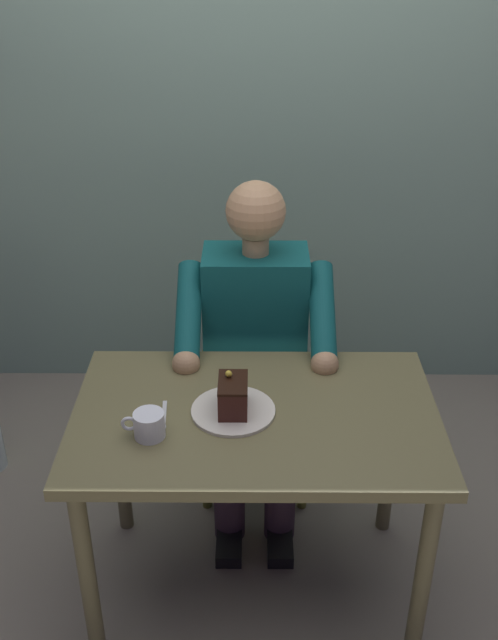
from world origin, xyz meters
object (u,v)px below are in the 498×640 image
seated_person (255,351)px  dessert_spoon (163,420)px  coffee_cup (148,424)px  cake_slice (233,394)px  dining_table (255,437)px  chair (255,358)px

seated_person → dessert_spoon: seated_person is taller
seated_person → coffee_cup: seated_person is taller
coffee_cup → seated_person: bearing=-117.2°
seated_person → cake_slice: (0.06, 0.45, 0.13)m
seated_person → cake_slice: seated_person is taller
cake_slice → coffee_cup: bearing=27.1°
dining_table → chair: chair is taller
seated_person → dessert_spoon: (0.26, 0.50, 0.08)m
chair → coffee_cup: bearing=68.5°
dining_table → cake_slice: (0.06, -0.00, 0.15)m
cake_slice → dessert_spoon: size_ratio=0.91×
seated_person → dining_table: bearing=90.0°
dining_table → chair: size_ratio=1.17×
chair → cake_slice: chair is taller
dessert_spoon → chair: bearing=-111.2°
chair → dining_table: bearing=90.0°
dessert_spoon → seated_person: bearing=-117.6°
chair → dessert_spoon: bearing=68.8°
chair → coffee_cup: (0.29, 0.74, 0.25)m
seated_person → coffee_cup: 0.65m
dining_table → chair: (0.00, -0.63, -0.12)m
dessert_spoon → cake_slice: bearing=-165.7°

